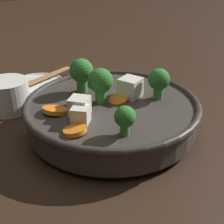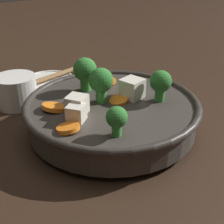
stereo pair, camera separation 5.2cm
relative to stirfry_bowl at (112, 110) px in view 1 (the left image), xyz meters
The scene contains 5 objects.
ground_plane 0.04m from the stirfry_bowl, 54.63° to the right, with size 3.00×3.00×0.00m, color black.
stirfry_bowl is the anchor object (origin of this frame).
side_saucer 0.25m from the stirfry_bowl, 92.31° to the left, with size 0.12×0.12×0.01m.
tea_cup 0.21m from the stirfry_bowl, 119.59° to the left, with size 0.08×0.08×0.06m.
chopsticks_pair 0.25m from the stirfry_bowl, 92.31° to the left, with size 0.20×0.07×0.01m.
Camera 1 is at (-0.29, -0.36, 0.28)m, focal length 50.00 mm.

